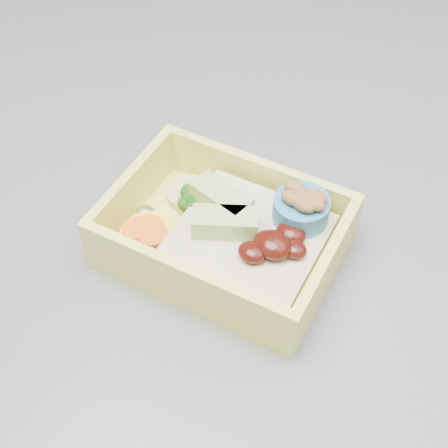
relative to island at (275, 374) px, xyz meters
The scene contains 3 objects.
ground 0.47m from the island, 90.00° to the left, with size 3.50×3.50×0.00m, color beige.
island is the anchor object (origin of this frame).
bento_box 0.50m from the island, 81.45° to the right, with size 0.19×0.15×0.06m.
Camera 1 is at (0.19, -0.49, 1.30)m, focal length 50.00 mm.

